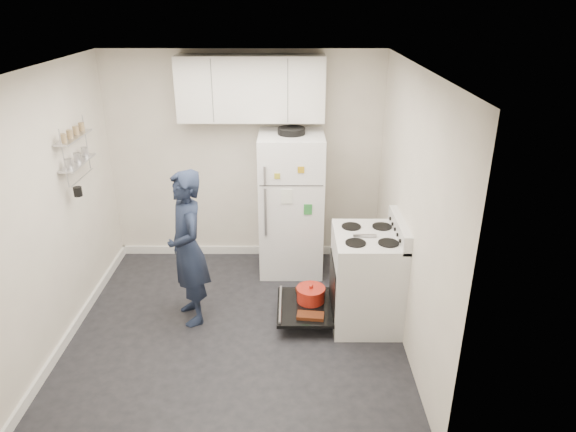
{
  "coord_description": "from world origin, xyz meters",
  "views": [
    {
      "loc": [
        0.52,
        -4.23,
        3.04
      ],
      "look_at": [
        0.51,
        0.37,
        1.05
      ],
      "focal_mm": 32.0,
      "sensor_mm": 36.0,
      "label": 1
    }
  ],
  "objects_px": {
    "open_oven_door": "(307,301)",
    "refrigerator": "(291,203)",
    "electric_range": "(365,279)",
    "person": "(188,249)"
  },
  "relations": [
    {
      "from": "open_oven_door",
      "to": "refrigerator",
      "type": "distance_m",
      "value": 1.25
    },
    {
      "from": "electric_range",
      "to": "open_oven_door",
      "type": "height_order",
      "value": "electric_range"
    },
    {
      "from": "open_oven_door",
      "to": "refrigerator",
      "type": "xyz_separation_m",
      "value": [
        -0.16,
        1.06,
        0.64
      ]
    },
    {
      "from": "open_oven_door",
      "to": "electric_range",
      "type": "bearing_deg",
      "value": -4.14
    },
    {
      "from": "electric_range",
      "to": "refrigerator",
      "type": "height_order",
      "value": "refrigerator"
    },
    {
      "from": "refrigerator",
      "to": "person",
      "type": "bearing_deg",
      "value": -133.25
    },
    {
      "from": "open_oven_door",
      "to": "refrigerator",
      "type": "relative_size",
      "value": 0.41
    },
    {
      "from": "electric_range",
      "to": "person",
      "type": "xyz_separation_m",
      "value": [
        -1.73,
        0.03,
        0.32
      ]
    },
    {
      "from": "electric_range",
      "to": "open_oven_door",
      "type": "distance_m",
      "value": 0.63
    },
    {
      "from": "open_oven_door",
      "to": "person",
      "type": "xyz_separation_m",
      "value": [
        -1.17,
        -0.01,
        0.6
      ]
    }
  ]
}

